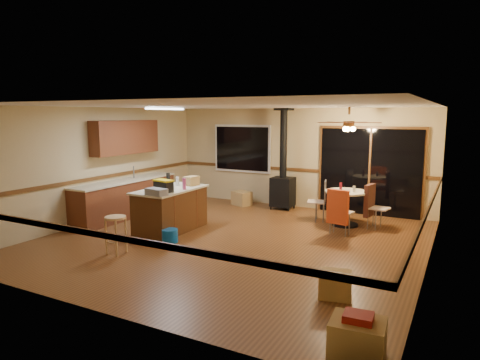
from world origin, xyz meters
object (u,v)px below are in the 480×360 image
Objects in this scene: chair_right at (371,201)px; toolbox_grey at (156,192)px; box_corner_b at (335,284)px; blue_bucket at (170,236)px; box_under_window at (242,198)px; chair_left at (321,196)px; box_corner_a at (357,340)px; chair_near at (338,207)px; bar_stool at (116,235)px; wood_stove at (283,181)px; dining_table at (346,202)px; toolbox_black at (164,187)px; kitchen_island at (171,209)px.

toolbox_grey is at bearing -139.81° from chair_right.
chair_right is at bearing 94.62° from box_corner_b.
box_under_window is (-0.37, 3.68, 0.06)m from blue_bucket.
chair_left reaches higher than box_corner_a.
toolbox_grey is at bearing 152.09° from box_corner_a.
chair_left is 1.12m from chair_right.
chair_near reaches higher than box_corner_a.
bar_stool is 0.96× the size of chair_near.
dining_table is at bearing -26.10° from wood_stove.
wood_stove is 2.64m from chair_near.
toolbox_grey reaches higher than chair_near.
toolbox_black is (-1.18, -3.42, 0.28)m from wood_stove.
chair_near is at bearing -29.04° from box_under_window.
blue_bucket is (0.43, 0.98, -0.21)m from bar_stool.
kitchen_island is 0.67m from toolbox_black.
bar_stool is (-0.04, -1.32, -0.67)m from toolbox_black.
wood_stove is at bearing 119.75° from box_corner_b.
box_under_window is (-0.08, 3.70, -0.78)m from toolbox_grey.
toolbox_grey is (-1.08, -3.77, 0.24)m from wood_stove.
blue_bucket is 0.65× the size of box_under_window.
box_corner_b is at bearing -22.74° from kitchen_island.
toolbox_black reaches higher than box_under_window.
box_corner_a reaches higher than box_corner_b.
toolbox_black is at bearing -133.05° from chair_left.
bar_stool is (-1.22, -4.74, -0.39)m from wood_stove.
bar_stool is at bearing -104.47° from wood_stove.
dining_table is at bearing 94.36° from chair_near.
dining_table is at bearing -15.50° from box_under_window.
toolbox_black is at bearing 161.36° from box_corner_b.
toolbox_grey is 1.08× the size of toolbox_black.
chair_right is at bearing 99.85° from box_corner_a.
kitchen_island is 5.52m from box_corner_a.
wood_stove is 3.93m from toolbox_grey.
box_corner_a is (1.36, -4.30, -0.39)m from chair_near.
toolbox_black reaches higher than chair_left.
box_corner_a is (1.43, -5.18, -0.33)m from dining_table.
box_under_window is (-1.16, -0.07, -0.54)m from wood_stove.
wood_stove is 3.89m from blue_bucket.
blue_bucket is at bearing 150.33° from box_corner_a.
toolbox_black reaches higher than kitchen_island.
chair_right reaches higher than blue_bucket.
wood_stove is 5.34× the size of box_under_window.
toolbox_black is 0.91× the size of box_corner_b.
bar_stool reaches higher than box_corner_b.
toolbox_grey is 1.16m from bar_stool.
bar_stool is 1.30× the size of chair_left.
toolbox_grey is at bearing -73.21° from kitchen_island.
bar_stool is 4.72m from box_corner_a.
kitchen_island is 3.43m from chair_left.
chair_right reaches higher than dining_table.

